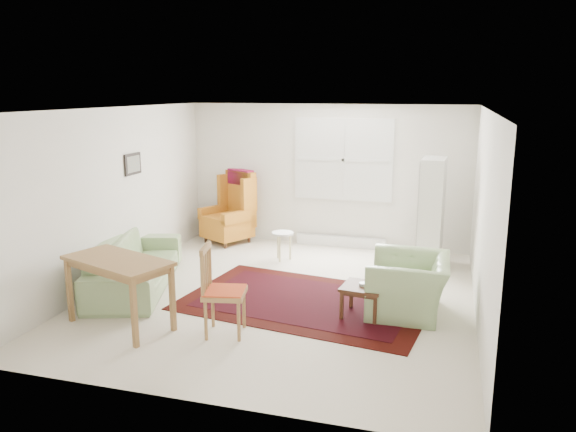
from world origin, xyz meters
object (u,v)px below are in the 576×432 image
(coffee_table, at_px, (363,301))
(armchair, at_px, (409,280))
(sofa, at_px, (135,255))
(stool, at_px, (283,246))
(cabinet, at_px, (432,212))
(desk, at_px, (120,293))
(desk_chair, at_px, (225,291))
(wingback_chair, at_px, (227,207))

(coffee_table, bearing_deg, armchair, 29.38)
(sofa, bearing_deg, stool, -59.67)
(cabinet, bearing_deg, desk, -131.07)
(armchair, height_order, cabinet, cabinet)
(sofa, xyz_separation_m, desk_chair, (1.83, -1.13, 0.05))
(cabinet, distance_m, desk_chair, 3.96)
(desk, relative_size, desk_chair, 1.25)
(armchair, xyz_separation_m, desk, (-3.22, -1.36, -0.02))
(stool, bearing_deg, armchair, -38.34)
(sofa, relative_size, desk_chair, 2.23)
(coffee_table, xyz_separation_m, desk, (-2.70, -1.07, 0.21))
(wingback_chair, height_order, desk, wingback_chair)
(sofa, relative_size, armchair, 2.11)
(desk, bearing_deg, cabinet, 45.45)
(coffee_table, distance_m, stool, 2.57)
(sofa, relative_size, wingback_chair, 1.77)
(wingback_chair, distance_m, desk, 3.83)
(coffee_table, bearing_deg, stool, 129.20)
(sofa, distance_m, desk, 1.38)
(armchair, xyz_separation_m, cabinet, (0.18, 2.09, 0.43))
(sofa, xyz_separation_m, desk, (0.56, -1.26, -0.06))
(armchair, distance_m, desk, 3.50)
(coffee_table, distance_m, desk_chair, 1.74)
(sofa, height_order, desk_chair, desk_chair)
(cabinet, bearing_deg, wingback_chair, 177.84)
(armchair, height_order, desk, armchair)
(armchair, distance_m, stool, 2.74)
(cabinet, bearing_deg, armchair, -91.40)
(stool, distance_m, desk_chair, 2.95)
(wingback_chair, bearing_deg, cabinet, 22.79)
(wingback_chair, relative_size, desk, 1.01)
(wingback_chair, relative_size, coffee_table, 2.67)
(stool, relative_size, desk, 0.36)
(armchair, bearing_deg, wingback_chair, -126.25)
(coffee_table, bearing_deg, desk, -158.38)
(sofa, bearing_deg, armchair, -105.89)
(sofa, height_order, coffee_table, sofa)
(sofa, xyz_separation_m, stool, (1.63, 1.80, -0.23))
(armchair, bearing_deg, stool, -129.07)
(armchair, height_order, desk_chair, desk_chair)
(sofa, xyz_separation_m, coffee_table, (3.26, -0.19, -0.27))
(desk_chair, bearing_deg, armchair, -69.22)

